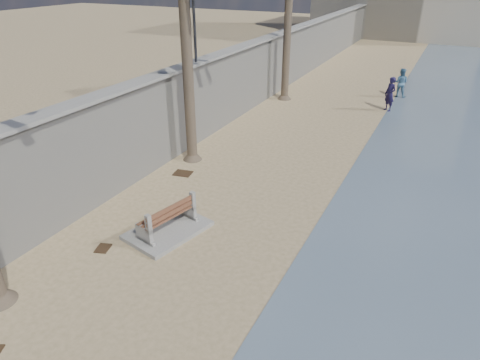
% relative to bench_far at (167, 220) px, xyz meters
% --- Properties ---
extents(seawall, '(0.45, 70.00, 3.50)m').
position_rel_bench_far_xyz_m(seawall, '(-3.24, 15.03, 1.31)').
color(seawall, gray).
rests_on(seawall, ground_plane).
extents(wall_cap, '(0.80, 70.00, 0.12)m').
position_rel_bench_far_xyz_m(wall_cap, '(-3.24, 15.03, 3.11)').
color(wall_cap, gray).
rests_on(wall_cap, seawall).
extents(bench_far, '(2.15, 2.72, 1.01)m').
position_rel_bench_far_xyz_m(bench_far, '(0.00, 0.00, 0.00)').
color(bench_far, gray).
rests_on(bench_far, ground_plane).
extents(person_a, '(0.94, 0.91, 2.17)m').
position_rel_bench_far_xyz_m(person_a, '(3.98, 15.64, 0.65)').
color(person_a, '#1A153A').
rests_on(person_a, ground_plane).
extents(person_b, '(0.94, 0.73, 1.93)m').
position_rel_bench_far_xyz_m(person_b, '(4.10, 18.91, 0.53)').
color(person_b, teal).
rests_on(person_b, ground_plane).
extents(debris_c, '(0.78, 0.66, 0.03)m').
position_rel_bench_far_xyz_m(debris_c, '(-1.86, 3.66, -0.43)').
color(debris_c, '#382616').
rests_on(debris_c, ground_plane).
extents(debris_d, '(0.50, 0.56, 0.03)m').
position_rel_bench_far_xyz_m(debris_d, '(-1.19, -1.56, -0.43)').
color(debris_d, '#382616').
rests_on(debris_d, ground_plane).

